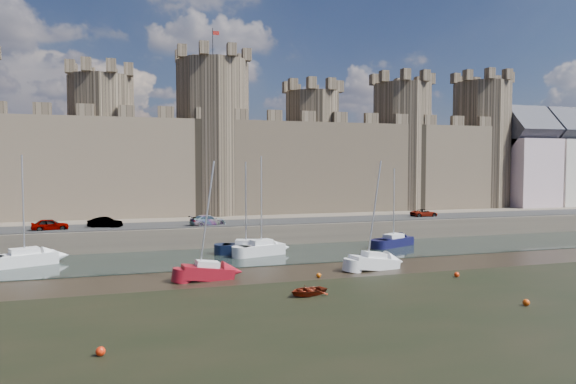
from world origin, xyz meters
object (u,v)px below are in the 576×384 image
at_px(sailboat_0, 25,258).
at_px(sailboat_1, 246,248).
at_px(car_3, 424,213).
at_px(car_2, 208,220).
at_px(car_1, 105,222).
at_px(car_0, 50,225).
at_px(sailboat_4, 208,271).
at_px(sailboat_3, 393,241).
at_px(sailboat_5, 374,261).
at_px(sailboat_2, 261,248).

distance_m(sailboat_0, sailboat_1, 22.09).
xyz_separation_m(sailboat_0, sailboat_1, (22.09, -0.06, -0.03)).
bearing_deg(car_3, sailboat_1, 107.84).
relative_size(car_2, sailboat_1, 0.44).
bearing_deg(car_1, car_3, -69.95).
distance_m(car_0, car_1, 5.90).
relative_size(car_0, car_1, 1.02).
height_order(car_3, sailboat_1, sailboat_1).
relative_size(sailboat_0, sailboat_4, 1.05).
relative_size(sailboat_1, sailboat_3, 1.08).
relative_size(car_1, sailboat_5, 0.37).
xyz_separation_m(sailboat_0, sailboat_5, (32.12, -11.17, -0.09)).
bearing_deg(sailboat_2, car_1, 133.42).
bearing_deg(sailboat_2, sailboat_0, 161.71).
xyz_separation_m(car_1, sailboat_3, (33.36, -8.55, -2.39)).
height_order(car_1, sailboat_4, sailboat_4).
height_order(car_2, car_3, car_2).
bearing_deg(sailboat_0, car_2, -0.68).
bearing_deg(sailboat_5, sailboat_0, 152.07).
bearing_deg(sailboat_3, car_0, 145.65).
xyz_separation_m(car_2, sailboat_2, (4.59, -8.67, -2.30)).
height_order(car_2, sailboat_5, sailboat_5).
bearing_deg(sailboat_4, sailboat_3, 19.51).
height_order(car_0, sailboat_1, sailboat_1).
bearing_deg(sailboat_0, car_0, 59.07).
xyz_separation_m(car_2, sailboat_1, (3.10, -7.61, -2.35)).
relative_size(car_0, sailboat_5, 0.38).
relative_size(sailboat_3, sailboat_5, 0.91).
relative_size(car_3, sailboat_2, 0.36).
bearing_deg(car_0, sailboat_5, -130.67).
relative_size(sailboat_2, sailboat_5, 1.05).
xyz_separation_m(car_0, sailboat_0, (-1.20, -7.99, -2.34)).
xyz_separation_m(car_2, sailboat_3, (21.42, -7.28, -2.41)).
bearing_deg(sailboat_5, car_3, 39.71).
relative_size(car_2, sailboat_2, 0.42).
height_order(car_0, car_1, car_0).
xyz_separation_m(sailboat_2, sailboat_5, (8.54, -10.05, -0.11)).
relative_size(sailboat_2, sailboat_4, 1.05).
relative_size(car_1, car_2, 0.86).
height_order(car_1, sailboat_3, sailboat_3).
relative_size(car_1, sailboat_0, 0.36).
distance_m(sailboat_1, sailboat_3, 18.32).
bearing_deg(sailboat_3, sailboat_0, 157.17).
bearing_deg(sailboat_4, car_2, 76.11).
height_order(car_0, sailboat_2, sailboat_2).
relative_size(car_1, sailboat_2, 0.36).
distance_m(car_3, sailboat_2, 28.46).
distance_m(car_2, sailboat_3, 22.75).
bearing_deg(sailboat_2, sailboat_1, 128.78).
xyz_separation_m(car_2, car_3, (31.07, 1.53, -0.11)).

